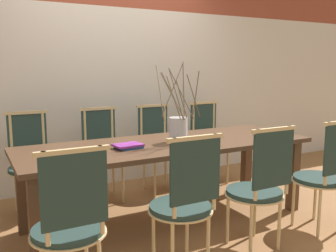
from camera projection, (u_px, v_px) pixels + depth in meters
ground_plane at (168, 220)px, 3.50m from camera, size 16.00×16.00×0.00m
wall_rear at (113, 51)px, 4.43m from camera, size 12.00×0.06×3.20m
dining_table at (168, 152)px, 3.39m from camera, size 2.65×0.92×0.74m
chair_near_leftend at (70, 222)px, 2.19m from camera, size 0.46×0.46×0.99m
chair_near_left at (184, 200)px, 2.55m from camera, size 0.46×0.46×0.99m
chair_near_center at (259, 185)px, 2.86m from camera, size 0.46×0.46×0.99m
chair_near_right at (325, 173)px, 3.21m from camera, size 0.46×0.46×0.99m
chair_far_leftend at (31, 160)px, 3.63m from camera, size 0.46×0.46×0.99m
chair_far_left at (103, 152)px, 3.97m from camera, size 0.46×0.46×0.99m
chair_far_center at (158, 146)px, 4.28m from camera, size 0.46×0.46×0.99m
chair_far_right at (209, 140)px, 4.61m from camera, size 0.46×0.46×0.99m
vase_centerpiece at (178, 128)px, 3.38m from camera, size 0.42×0.42×0.72m
book_stack at (128, 146)px, 3.14m from camera, size 0.25×0.19×0.04m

